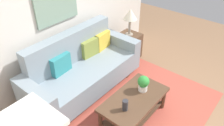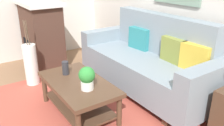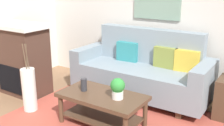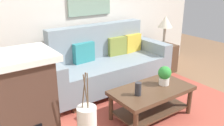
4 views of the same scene
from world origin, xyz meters
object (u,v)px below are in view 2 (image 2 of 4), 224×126
object	(u,v)px
throw_pillow_olive	(173,50)
couch	(147,62)
coffee_table	(78,90)
potted_plant_tabletop	(87,77)
throw_pillow_mustard	(195,58)
tabletop_vase	(65,68)
throw_pillow_teal	(139,38)
fireplace	(42,34)
floor_vase	(31,65)

from	to	relation	value
throw_pillow_olive	couch	bearing A→B (deg)	-159.53
throw_pillow_olive	coffee_table	xyz separation A→B (m)	(-0.33, -1.23, -0.37)
potted_plant_tabletop	couch	bearing A→B (deg)	101.95
throw_pillow_mustard	potted_plant_tabletop	xyz separation A→B (m)	(-0.44, -1.22, -0.11)
throw_pillow_mustard	couch	bearing A→B (deg)	-169.43
throw_pillow_olive	tabletop_vase	world-z (taller)	throw_pillow_olive
couch	throw_pillow_teal	distance (m)	0.44
tabletop_vase	potted_plant_tabletop	xyz separation A→B (m)	(0.50, 0.03, 0.06)
couch	tabletop_vase	distance (m)	1.16
couch	potted_plant_tabletop	world-z (taller)	couch
coffee_table	fireplace	world-z (taller)	fireplace
throw_pillow_mustard	fireplace	size ratio (longest dim) A/B	0.31
coffee_table	floor_vase	size ratio (longest dim) A/B	1.73
coffee_table	tabletop_vase	world-z (taller)	tabletop_vase
potted_plant_tabletop	fireplace	xyz separation A→B (m)	(-2.00, 0.18, 0.02)
throw_pillow_olive	coffee_table	world-z (taller)	throw_pillow_olive
fireplace	floor_vase	distance (m)	0.82
tabletop_vase	coffee_table	bearing A→B (deg)	5.91
floor_vase	fireplace	bearing A→B (deg)	147.64
throw_pillow_mustard	floor_vase	world-z (taller)	throw_pillow_mustard
tabletop_vase	fireplace	bearing A→B (deg)	171.89
throw_pillow_olive	potted_plant_tabletop	distance (m)	1.23
throw_pillow_teal	tabletop_vase	bearing A→B (deg)	-86.86
throw_pillow_teal	throw_pillow_olive	size ratio (longest dim) A/B	1.00
tabletop_vase	floor_vase	xyz separation A→B (m)	(-0.84, -0.20, -0.20)
throw_pillow_teal	coffee_table	xyz separation A→B (m)	(0.34, -1.23, -0.37)
coffee_table	potted_plant_tabletop	size ratio (longest dim) A/B	4.20
couch	throw_pillow_mustard	xyz separation A→B (m)	(0.68, 0.13, 0.25)
tabletop_vase	fireplace	xyz separation A→B (m)	(-1.50, 0.21, 0.07)
throw_pillow_olive	fireplace	bearing A→B (deg)	-153.66
throw_pillow_teal	throw_pillow_olive	xyz separation A→B (m)	(0.68, 0.00, 0.00)
throw_pillow_teal	coffee_table	bearing A→B (deg)	-74.44
throw_pillow_teal	coffee_table	distance (m)	1.32
throw_pillow_teal	tabletop_vase	xyz separation A→B (m)	(0.07, -1.26, -0.17)
couch	fireplace	world-z (taller)	fireplace
fireplace	floor_vase	world-z (taller)	fireplace
coffee_table	tabletop_vase	xyz separation A→B (m)	(-0.27, -0.03, 0.20)
throw_pillow_olive	throw_pillow_mustard	distance (m)	0.34
throw_pillow_teal	fireplace	xyz separation A→B (m)	(-1.43, -1.04, -0.09)
tabletop_vase	throw_pillow_olive	bearing A→B (deg)	64.21
tabletop_vase	fireplace	size ratio (longest dim) A/B	0.15
coffee_table	tabletop_vase	distance (m)	0.34
coffee_table	throw_pillow_mustard	bearing A→B (deg)	61.31
throw_pillow_olive	throw_pillow_mustard	world-z (taller)	same
throw_pillow_teal	throw_pillow_olive	bearing A→B (deg)	0.00
throw_pillow_olive	tabletop_vase	distance (m)	1.40
fireplace	floor_vase	xyz separation A→B (m)	(0.66, -0.42, -0.27)
coffee_table	fireplace	distance (m)	1.80
throw_pillow_mustard	potted_plant_tabletop	size ratio (longest dim) A/B	1.37
floor_vase	coffee_table	bearing A→B (deg)	11.69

